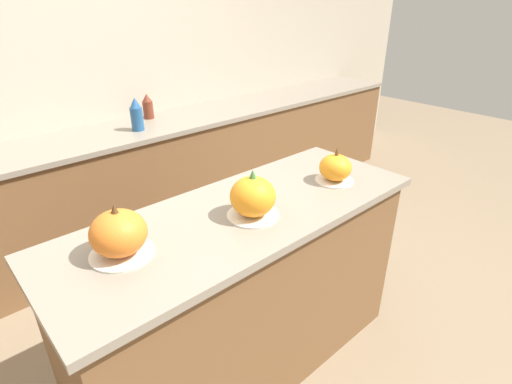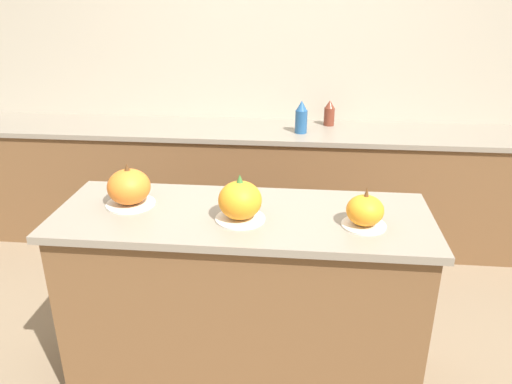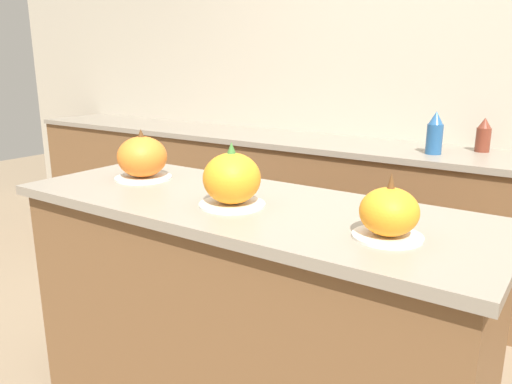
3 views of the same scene
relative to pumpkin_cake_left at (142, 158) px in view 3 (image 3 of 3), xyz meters
The scene contains 8 objects.
wall_back 1.88m from the pumpkin_cake_left, 73.50° to the left, with size 8.00×0.06×2.50m.
kitchen_island 0.76m from the pumpkin_cake_left, ahead, with size 1.70×0.63×0.92m.
back_counter 1.65m from the pumpkin_cake_left, 70.04° to the left, with size 6.00×0.60×0.89m.
pumpkin_cake_left is the anchor object (origin of this frame).
pumpkin_cake_center 0.54m from the pumpkin_cake_left, 11.39° to the right, with size 0.22×0.22×0.21m.
pumpkin_cake_right 1.07m from the pumpkin_cake_left, ahead, with size 0.19×0.19×0.18m.
bottle_tall 1.58m from the pumpkin_cake_left, 60.93° to the left, with size 0.09×0.09×0.23m.
bottle_short 1.88m from the pumpkin_cake_left, 58.78° to the left, with size 0.08×0.08×0.19m.
Camera 3 is at (0.96, -1.32, 1.38)m, focal length 35.00 mm.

